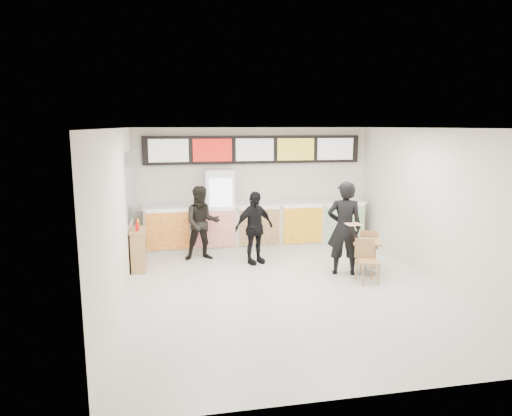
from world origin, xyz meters
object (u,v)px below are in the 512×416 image
object	(u,v)px
service_counter	(257,225)
customer_main	(344,228)
customer_left	(202,223)
cafe_table	(367,251)
condiment_ledge	(139,249)
drinks_fridge	(219,210)
customer_mid	(254,228)

from	to	relation	value
service_counter	customer_main	world-z (taller)	customer_main
customer_main	customer_left	xyz separation A→B (m)	(-2.80, 1.59, -0.12)
cafe_table	condiment_ledge	size ratio (longest dim) A/B	1.41
drinks_fridge	customer_mid	bearing A→B (deg)	-64.74
service_counter	drinks_fridge	xyz separation A→B (m)	(-0.93, 0.02, 0.43)
customer_mid	condiment_ledge	size ratio (longest dim) A/B	1.55
drinks_fridge	condiment_ledge	bearing A→B (deg)	-145.38
condiment_ledge	customer_main	bearing A→B (deg)	-14.76
customer_mid	cafe_table	bearing A→B (deg)	-50.40
drinks_fridge	customer_main	world-z (taller)	drinks_fridge
cafe_table	condiment_ledge	bearing A→B (deg)	-173.38
customer_main	condiment_ledge	distance (m)	4.36
customer_left	service_counter	bearing A→B (deg)	27.22
service_counter	cafe_table	xyz separation A→B (m)	(1.83, -2.50, -0.08)
condiment_ledge	service_counter	bearing A→B (deg)	24.50
drinks_fridge	condiment_ledge	xyz separation A→B (m)	(-1.89, -1.30, -0.55)
customer_left	cafe_table	xyz separation A→B (m)	(3.26, -1.70, -0.36)
service_counter	drinks_fridge	world-z (taller)	drinks_fridge
condiment_ledge	drinks_fridge	bearing A→B (deg)	34.62
service_counter	customer_mid	world-z (taller)	customer_mid
customer_left	customer_mid	xyz separation A→B (m)	(1.12, -0.51, -0.04)
customer_left	customer_mid	bearing A→B (deg)	-26.60
customer_main	customer_mid	bearing A→B (deg)	-17.43
service_counter	customer_mid	size ratio (longest dim) A/B	3.41
drinks_fridge	cafe_table	size ratio (longest dim) A/B	1.34
customer_main	cafe_table	xyz separation A→B (m)	(0.46, -0.11, -0.48)
drinks_fridge	cafe_table	bearing A→B (deg)	-42.30
customer_main	customer_mid	xyz separation A→B (m)	(-1.68, 1.08, -0.16)
service_counter	customer_left	size ratio (longest dim) A/B	3.27
service_counter	cafe_table	bearing A→B (deg)	-53.79
service_counter	customer_left	distance (m)	1.66
customer_left	customer_mid	world-z (taller)	customer_left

